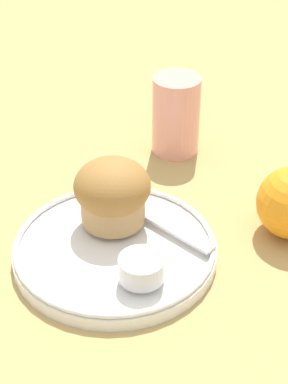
{
  "coord_description": "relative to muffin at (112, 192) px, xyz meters",
  "views": [
    {
      "loc": [
        0.48,
        -0.26,
        0.46
      ],
      "look_at": [
        -0.0,
        0.06,
        0.06
      ],
      "focal_mm": 60.0,
      "sensor_mm": 36.0,
      "label": 1
    }
  ],
  "objects": [
    {
      "name": "ground_plane",
      "position": [
        0.02,
        -0.03,
        -0.06
      ],
      "size": [
        3.0,
        3.0,
        0.0
      ],
      "primitive_type": "plane",
      "color": "tan"
    },
    {
      "name": "plate",
      "position": [
        0.03,
        -0.02,
        -0.05
      ],
      "size": [
        0.22,
        0.22,
        0.02
      ],
      "color": "white",
      "rests_on": "ground_plane"
    },
    {
      "name": "muffin",
      "position": [
        0.0,
        0.0,
        0.0
      ],
      "size": [
        0.08,
        0.08,
        0.07
      ],
      "color": "tan",
      "rests_on": "plate"
    },
    {
      "name": "cream_ramekin",
      "position": [
        0.1,
        -0.02,
        -0.02
      ],
      "size": [
        0.05,
        0.05,
        0.02
      ],
      "color": "silver",
      "rests_on": "plate"
    },
    {
      "name": "berry_pair",
      "position": [
        0.0,
        0.03,
        -0.03
      ],
      "size": [
        0.03,
        0.02,
        0.02
      ],
      "color": "#B7192D",
      "rests_on": "plate"
    },
    {
      "name": "butter_knife",
      "position": [
        0.03,
        0.04,
        -0.03
      ],
      "size": [
        0.15,
        0.05,
        0.0
      ],
      "rotation": [
        0.0,
        0.0,
        0.23
      ],
      "color": "silver",
      "rests_on": "plate"
    },
    {
      "name": "juice_glass",
      "position": [
        -0.11,
        0.16,
        -0.0
      ],
      "size": [
        0.06,
        0.06,
        0.11
      ],
      "color": "#E5998C",
      "rests_on": "ground_plane"
    }
  ]
}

